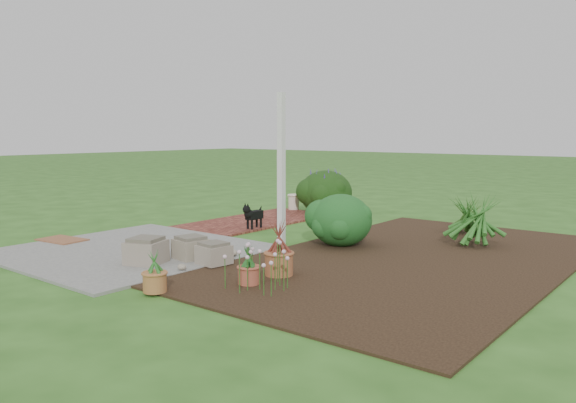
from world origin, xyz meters
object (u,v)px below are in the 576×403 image
Objects in this scene: black_dog at (253,214)px; evergreen_shrub at (341,219)px; stone_trough_near at (146,252)px; cream_ceramic_urn at (294,202)px.

evergreen_shrub is at bearing -5.76° from black_dog.
stone_trough_near is 3.14m from black_dog.
stone_trough_near is 0.47× the size of evergreen_shrub.
black_dog is 2.15m from evergreen_shrub.
evergreen_shrub reaches higher than black_dog.
stone_trough_near is 5.94m from cream_ceramic_urn.
black_dog is 1.53× the size of cream_ceramic_urn.
cream_ceramic_urn is at bearing 107.68° from stone_trough_near.
evergreen_shrub reaches higher than stone_trough_near.
cream_ceramic_urn is (-1.80, 5.66, 0.02)m from stone_trough_near.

